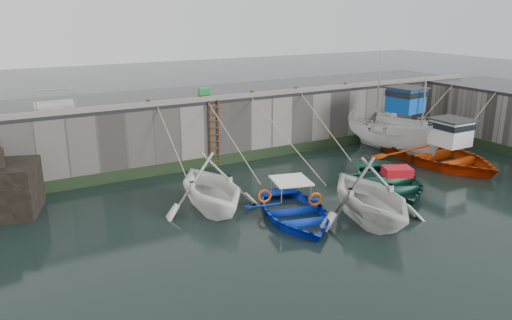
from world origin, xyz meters
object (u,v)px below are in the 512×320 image
boat_near_white (211,208)px  bollard_b (201,98)px  boat_far_white (394,131)px  bollard_a (148,103)px  boat_far_orange (439,154)px  boat_near_blue (295,218)px  boat_near_navy (389,187)px  boat_near_blacktrim (368,220)px  bollard_d (296,90)px  fish_crate (204,91)px  bollard_e (345,85)px  bollard_c (252,94)px  ladder (215,134)px

boat_near_white → bollard_b: (1.86, 5.08, 3.30)m
boat_far_white → bollard_a: bearing=161.3°
boat_far_orange → boat_near_blue: bearing=-167.5°
boat_near_navy → bollard_b: bearing=155.0°
boat_near_blacktrim → bollard_a: size_ratio=17.31×
boat_far_white → bollard_d: boat_far_white is taller
boat_near_blue → bollard_b: size_ratio=16.78×
fish_crate → bollard_e: (7.59, -1.71, -0.02)m
bollard_c → boat_near_blacktrim: bearing=-90.6°
boat_near_blacktrim → bollard_d: size_ratio=17.31×
boat_near_blue → bollard_c: bearing=86.8°
boat_near_blue → bollard_e: bearing=56.5°
boat_near_white → bollard_e: size_ratio=16.45×
boat_near_white → boat_far_orange: (12.18, -0.07, 0.44)m
bollard_a → bollard_e: 11.00m
bollard_e → boat_near_navy: bearing=-113.0°
bollard_b → boat_near_navy: bearing=-49.3°
boat_near_blue → bollard_c: size_ratio=16.78×
boat_near_white → boat_far_white: boat_far_white is taller
bollard_d → boat_near_navy: bearing=-86.6°
boat_far_white → fish_crate: boat_far_white is taller
boat_near_navy → bollard_d: 7.40m
boat_near_navy → fish_crate: fish_crate is taller
boat_far_white → boat_near_blue: bearing=-160.3°
bollard_b → bollard_d: 5.30m
boat_far_orange → boat_near_navy: bearing=-162.7°
boat_near_blue → bollard_e: (8.09, 7.37, 3.30)m
ladder → fish_crate: (0.41, 2.05, 1.73)m
boat_near_white → bollard_e: bollard_e is taller
boat_near_white → boat_far_orange: size_ratio=0.69×
boat_near_navy → bollard_e: size_ratio=18.69×
bollard_b → bollard_c: size_ratio=1.00×
boat_near_white → bollard_c: size_ratio=16.45×
bollard_b → bollard_c: (2.70, 0.00, 0.00)m
boat_near_blacktrim → bollard_a: (-5.11, 8.81, 3.30)m
ladder → bollard_b: size_ratio=11.43×
boat_near_blue → bollard_c: (2.29, 7.37, 3.30)m
boat_near_white → bollard_a: (-0.64, 5.08, 3.30)m
ladder → boat_near_blue: (-0.09, -7.04, -1.59)m
boat_near_navy → boat_far_white: 6.08m
boat_near_white → bollard_d: size_ratio=16.45×
bollard_a → bollard_e: size_ratio=1.00×
bollard_b → boat_near_white: bearing=-110.1°
boat_near_blacktrim → boat_near_navy: boat_near_blacktrim is taller
boat_near_navy → bollard_d: size_ratio=18.69×
boat_near_blacktrim → bollard_b: (-2.61, 8.81, 3.30)m
ladder → bollard_b: 1.81m
boat_near_blacktrim → bollard_e: bearing=69.0°
ladder → boat_near_blacktrim: (2.11, -8.47, -1.59)m
boat_near_blue → bollard_b: 8.09m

